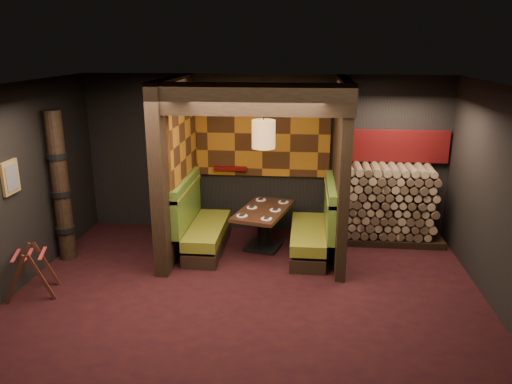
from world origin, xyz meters
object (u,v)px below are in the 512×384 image
object	(u,v)px
booth_bench_left	(201,227)
booth_bench_right	(315,231)
firewood_stack	(393,204)
luggage_rack	(31,270)
totem_column	(61,188)
pendant_lamp	(264,134)
dining_table	(263,222)

from	to	relation	value
booth_bench_left	booth_bench_right	distance (m)	1.89
booth_bench_left	firewood_stack	world-z (taller)	firewood_stack
booth_bench_left	firewood_stack	xyz separation A→B (m)	(3.25, 0.70, 0.28)
booth_bench_right	luggage_rack	size ratio (longest dim) A/B	2.04
totem_column	firewood_stack	xyz separation A→B (m)	(5.33, 1.25, -0.51)
booth_bench_right	pendant_lamp	distance (m)	1.80
booth_bench_left	luggage_rack	distance (m)	2.68
pendant_lamp	luggage_rack	world-z (taller)	pendant_lamp
booth_bench_right	firewood_stack	distance (m)	1.55
booth_bench_left	totem_column	size ratio (longest dim) A/B	0.67
pendant_lamp	totem_column	bearing A→B (deg)	-167.86
booth_bench_right	totem_column	bearing A→B (deg)	-172.14
pendant_lamp	firewood_stack	xyz separation A→B (m)	(2.21, 0.58, -1.29)
booth_bench_right	luggage_rack	xyz separation A→B (m)	(-3.90, -1.77, -0.04)
pendant_lamp	booth_bench_left	bearing A→B (deg)	-173.28
booth_bench_left	luggage_rack	xyz separation A→B (m)	(-2.01, -1.77, -0.04)
totem_column	booth_bench_left	bearing A→B (deg)	14.75
luggage_rack	pendant_lamp	bearing A→B (deg)	31.87
booth_bench_right	pendant_lamp	world-z (taller)	pendant_lamp
luggage_rack	booth_bench_right	bearing A→B (deg)	24.40
dining_table	luggage_rack	bearing A→B (deg)	-147.46
booth_bench_right	totem_column	distance (m)	4.10
booth_bench_left	booth_bench_right	size ratio (longest dim) A/B	1.00
booth_bench_left	firewood_stack	size ratio (longest dim) A/B	0.92
totem_column	dining_table	bearing A→B (deg)	13.02
dining_table	totem_column	xyz separation A→B (m)	(-3.12, -0.72, 0.72)
booth_bench_left	firewood_stack	distance (m)	3.33
dining_table	totem_column	world-z (taller)	totem_column
booth_bench_right	pendant_lamp	size ratio (longest dim) A/B	1.45
booth_bench_left	totem_column	distance (m)	2.30
luggage_rack	totem_column	xyz separation A→B (m)	(-0.08, 1.22, 0.82)
firewood_stack	luggage_rack	bearing A→B (deg)	-154.82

